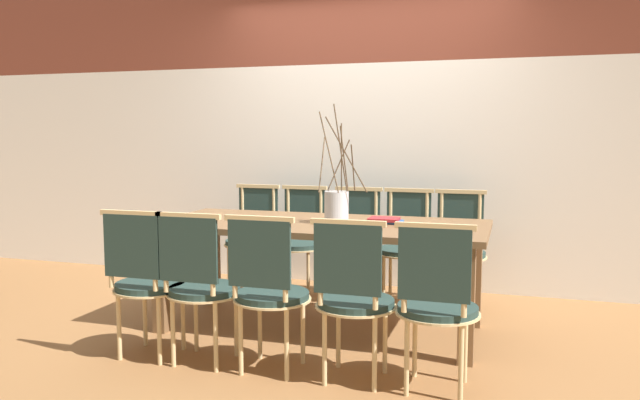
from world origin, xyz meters
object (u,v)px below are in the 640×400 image
vase_centerpiece (337,205)px  chair_far_center (355,240)px  chair_near_center (269,288)px  book_stack (385,220)px  dining_table (320,236)px

vase_centerpiece → chair_far_center: bearing=96.1°
chair_near_center → book_stack: 1.07m
dining_table → vase_centerpiece: (0.12, -0.02, 0.22)m
dining_table → chair_far_center: chair_far_center is taller
chair_near_center → dining_table: bearing=87.5°
dining_table → chair_near_center: 0.85m
dining_table → chair_near_center: size_ratio=2.46×
chair_far_center → vase_centerpiece: bearing=96.1°
chair_far_center → book_stack: size_ratio=3.61×
vase_centerpiece → book_stack: 0.34m
chair_far_center → vase_centerpiece: 0.94m
dining_table → chair_far_center: (0.03, 0.83, -0.16)m
chair_near_center → chair_far_center: same height
chair_near_center → chair_far_center: size_ratio=1.00×
chair_far_center → book_stack: 0.87m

